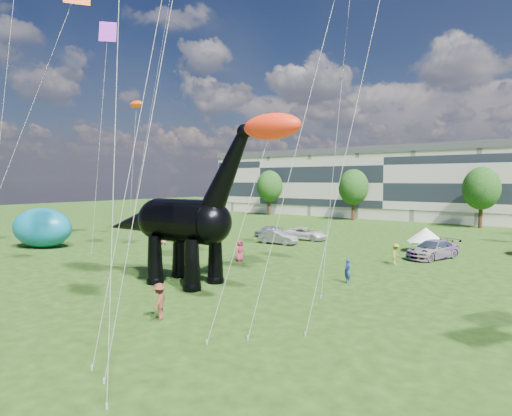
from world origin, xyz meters
The scene contains 14 objects.
ground centered at (0.00, 0.00, 0.00)m, with size 220.00×220.00×0.00m, color #16330C.
terrace_row centered at (-8.00, 62.00, 6.00)m, with size 78.00×11.00×12.00m, color beige.
tree_far_left centered at (-30.00, 53.00, 6.29)m, with size 5.20×5.20×9.44m.
tree_mid_left centered at (-12.00, 53.00, 6.29)m, with size 5.20×5.20×9.44m.
tree_mid_right centered at (8.00, 53.00, 6.29)m, with size 5.20×5.20×9.44m.
dinosaur_sculpture centered at (-2.04, 3.43, 4.08)m, with size 13.24×3.90×10.79m.
car_silver centered at (-11.25, 26.77, 0.69)m, with size 1.64×4.07×1.39m, color silver.
car_grey centered at (-6.60, 22.05, 0.72)m, with size 1.53×4.39×1.45m, color slate.
car_white centered at (-5.94, 26.77, 0.73)m, with size 2.41×5.23×1.45m, color silver.
car_dark centered at (9.35, 23.21, 0.82)m, with size 2.31×5.68×1.65m, color #595960.
gazebo_near centered at (7.77, 26.54, 1.69)m, with size 4.08×4.08×2.41m.
gazebo_left centered at (-23.64, 22.03, 1.93)m, with size 4.58×4.58×2.75m.
inflatable_teal centered at (-24.61, 5.09, 2.07)m, with size 6.62×4.14×4.14m, color #0B6787.
visitors centered at (1.35, 14.01, 0.90)m, with size 47.64×37.09×1.87m.
Camera 1 is at (19.80, -16.35, 7.00)m, focal length 30.00 mm.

